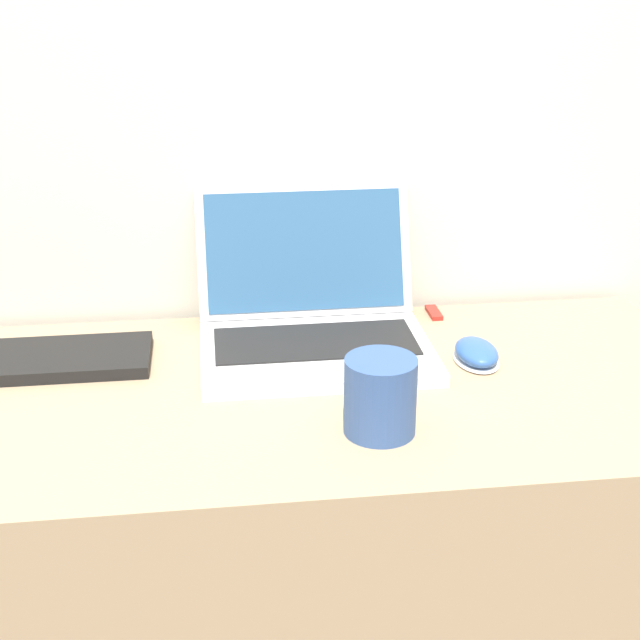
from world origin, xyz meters
TOP-DOWN VIEW (x-y plane):
  - wall_back at (0.00, 0.64)m, footprint 7.00×0.04m
  - desk at (0.00, 0.30)m, footprint 1.30×0.60m
  - laptop at (0.03, 0.46)m, footprint 0.37×0.35m
  - drink_cup at (0.09, 0.16)m, footprint 0.10×0.10m
  - computer_mouse at (0.29, 0.36)m, footprint 0.07×0.11m
  - external_keyboard at (-0.46, 0.43)m, footprint 0.45×0.15m
  - usb_stick at (0.27, 0.56)m, footprint 0.02×0.06m

SIDE VIEW (x-z plane):
  - desk at x=0.00m, z-range 0.00..0.73m
  - usb_stick at x=0.27m, z-range 0.73..0.74m
  - external_keyboard at x=-0.46m, z-range 0.73..0.75m
  - computer_mouse at x=0.29m, z-range 0.73..0.76m
  - laptop at x=0.03m, z-range 0.66..0.90m
  - drink_cup at x=0.09m, z-range 0.73..0.84m
  - wall_back at x=0.00m, z-range 0.00..2.50m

